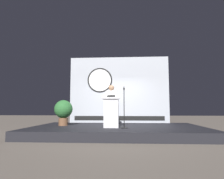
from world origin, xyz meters
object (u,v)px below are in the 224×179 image
at_px(speaker_person, 111,105).
at_px(microphone_stand, 124,113).
at_px(podium, 111,111).
at_px(potted_plant, 63,110).

distance_m(speaker_person, microphone_stand, 0.82).
bearing_deg(microphone_stand, speaker_person, 129.98).
bearing_deg(podium, microphone_stand, -12.65).
bearing_deg(podium, speaker_person, 93.58).
height_order(podium, microphone_stand, microphone_stand).
height_order(speaker_person, potted_plant, speaker_person).
bearing_deg(potted_plant, microphone_stand, -18.59).
distance_m(speaker_person, potted_plant, 1.96).
relative_size(speaker_person, potted_plant, 1.56).
xyz_separation_m(podium, potted_plant, (-1.97, 0.71, 0.03)).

